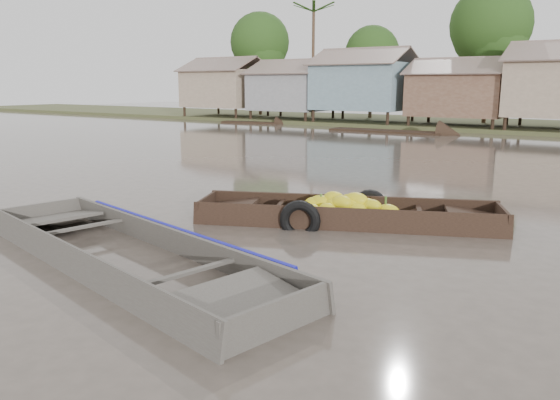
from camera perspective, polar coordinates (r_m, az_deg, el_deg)
The scene contains 3 objects.
ground at distance 9.51m, azimuth -9.30°, elevation -5.83°, with size 120.00×120.00×0.00m, color #4D443B.
banana_boat at distance 11.64m, azimuth 6.45°, elevation -1.42°, with size 6.45×3.86×0.89m.
viewer_boat at distance 9.31m, azimuth -15.52°, elevation -6.14°, with size 7.58×3.47×0.59m.
Camera 1 is at (6.19, -6.61, 2.89)m, focal length 35.00 mm.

